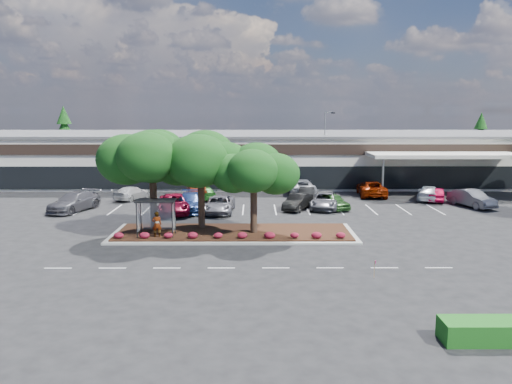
{
  "coord_description": "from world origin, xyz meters",
  "views": [
    {
      "loc": [
        -0.47,
        -32.19,
        9.14
      ],
      "look_at": [
        -0.32,
        7.81,
        2.6
      ],
      "focal_mm": 35.0,
      "sensor_mm": 36.0,
      "label": 1
    }
  ],
  "objects_px": {
    "light_pole": "(325,154)",
    "survey_stake": "(375,267)",
    "car_0": "(74,202)",
    "car_1": "(174,204)"
  },
  "relations": [
    {
      "from": "light_pole",
      "to": "survey_stake",
      "type": "relative_size",
      "value": 9.24
    },
    {
      "from": "car_0",
      "to": "light_pole",
      "type": "bearing_deg",
      "value": 49.15
    },
    {
      "from": "survey_stake",
      "to": "car_1",
      "type": "relative_size",
      "value": 0.16
    },
    {
      "from": "car_0",
      "to": "car_1",
      "type": "bearing_deg",
      "value": 12.15
    },
    {
      "from": "light_pole",
      "to": "survey_stake",
      "type": "height_order",
      "value": "light_pole"
    },
    {
      "from": "survey_stake",
      "to": "car_0",
      "type": "height_order",
      "value": "car_0"
    },
    {
      "from": "survey_stake",
      "to": "car_1",
      "type": "distance_m",
      "value": 22.54
    },
    {
      "from": "car_1",
      "to": "survey_stake",
      "type": "bearing_deg",
      "value": -60.76
    },
    {
      "from": "light_pole",
      "to": "survey_stake",
      "type": "xyz_separation_m",
      "value": [
        -1.94,
        -33.74,
        -3.37
      ]
    },
    {
      "from": "survey_stake",
      "to": "car_0",
      "type": "distance_m",
      "value": 29.89
    }
  ]
}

